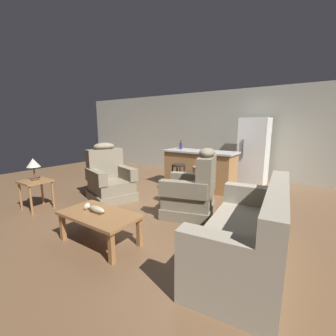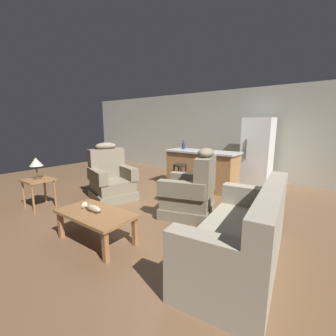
% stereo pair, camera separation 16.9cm
% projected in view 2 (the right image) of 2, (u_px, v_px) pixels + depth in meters
% --- Properties ---
extents(ground_plane, '(12.00, 12.00, 0.00)m').
position_uv_depth(ground_plane, '(170.00, 203.00, 4.61)').
color(ground_plane, brown).
extents(back_wall, '(12.00, 0.05, 2.60)m').
position_uv_depth(back_wall, '(230.00, 134.00, 6.83)').
color(back_wall, '#B2B2A3').
rests_on(back_wall, ground_plane).
extents(coffee_table, '(1.10, 0.60, 0.42)m').
position_uv_depth(coffee_table, '(96.00, 216.00, 3.03)').
color(coffee_table, olive).
rests_on(coffee_table, ground_plane).
extents(fish_figurine, '(0.34, 0.10, 0.10)m').
position_uv_depth(fish_figurine, '(92.00, 208.00, 3.06)').
color(fish_figurine, '#4C3823').
rests_on(fish_figurine, coffee_table).
extents(couch, '(1.04, 1.98, 0.94)m').
position_uv_depth(couch, '(243.00, 236.00, 2.53)').
color(couch, '#9E937F').
rests_on(couch, ground_plane).
extents(recliner_near_lamp, '(1.07, 1.07, 1.20)m').
position_uv_depth(recliner_near_lamp, '(111.00, 179.00, 4.87)').
color(recliner_near_lamp, '#756B56').
rests_on(recliner_near_lamp, ground_plane).
extents(recliner_near_island, '(1.04, 1.04, 1.20)m').
position_uv_depth(recliner_near_island, '(192.00, 192.00, 3.92)').
color(recliner_near_island, '#756B56').
rests_on(recliner_near_island, ground_plane).
extents(end_table, '(0.48, 0.48, 0.56)m').
position_uv_depth(end_table, '(38.00, 184.00, 4.30)').
color(end_table, olive).
rests_on(end_table, ground_plane).
extents(table_lamp, '(0.24, 0.24, 0.41)m').
position_uv_depth(table_lamp, '(36.00, 163.00, 4.24)').
color(table_lamp, '#4C3823').
rests_on(table_lamp, end_table).
extents(kitchen_island, '(1.80, 0.70, 0.95)m').
position_uv_depth(kitchen_island, '(202.00, 170.00, 5.59)').
color(kitchen_island, '#9E7042').
rests_on(kitchen_island, ground_plane).
extents(bar_stool_left, '(0.32, 0.32, 0.68)m').
position_uv_depth(bar_stool_left, '(180.00, 173.00, 5.23)').
color(bar_stool_left, black).
rests_on(bar_stool_left, ground_plane).
extents(bar_stool_right, '(0.32, 0.32, 0.68)m').
position_uv_depth(bar_stool_right, '(201.00, 176.00, 4.91)').
color(bar_stool_right, olive).
rests_on(bar_stool_right, ground_plane).
extents(refrigerator, '(0.70, 0.69, 1.76)m').
position_uv_depth(refrigerator, '(257.00, 152.00, 5.88)').
color(refrigerator, white).
rests_on(refrigerator, ground_plane).
extents(bottle_tall_green, '(0.08, 0.08, 0.23)m').
position_uv_depth(bottle_tall_green, '(183.00, 146.00, 5.88)').
color(bottle_tall_green, '#23284C').
rests_on(bottle_tall_green, kitchen_island).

